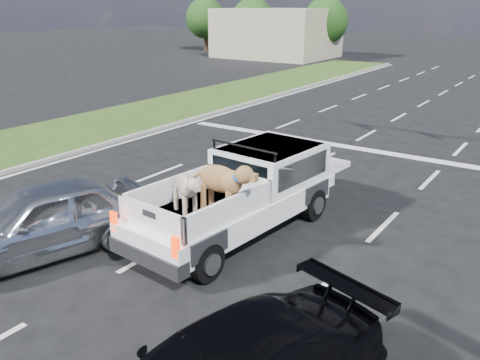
% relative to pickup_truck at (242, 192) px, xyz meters
% --- Properties ---
extents(ground, '(160.00, 160.00, 0.00)m').
position_rel_pickup_truck_xyz_m(ground, '(0.83, -1.93, -0.96)').
color(ground, black).
rests_on(ground, ground).
extents(road_markings, '(17.75, 60.00, 0.01)m').
position_rel_pickup_truck_xyz_m(road_markings, '(0.83, 4.63, -0.95)').
color(road_markings, silver).
rests_on(road_markings, ground).
extents(grass_median_left, '(5.00, 60.00, 0.10)m').
position_rel_pickup_truck_xyz_m(grass_median_left, '(-10.67, 4.07, -0.91)').
color(grass_median_left, '#214816').
rests_on(grass_median_left, ground).
extents(curb_left, '(0.15, 60.00, 0.14)m').
position_rel_pickup_truck_xyz_m(curb_left, '(-8.22, 4.07, -0.89)').
color(curb_left, gray).
rests_on(curb_left, ground).
extents(building_left, '(10.00, 8.00, 4.40)m').
position_rel_pickup_truck_xyz_m(building_left, '(-19.17, 34.07, 1.24)').
color(building_left, '#BAA98E').
rests_on(building_left, ground).
extents(tree_far_a, '(4.20, 4.20, 5.40)m').
position_rel_pickup_truck_xyz_m(tree_far_a, '(-29.17, 36.07, 2.33)').
color(tree_far_a, '#332114').
rests_on(tree_far_a, ground).
extents(tree_far_b, '(4.20, 4.20, 5.40)m').
position_rel_pickup_truck_xyz_m(tree_far_b, '(-23.17, 36.07, 2.33)').
color(tree_far_b, '#332114').
rests_on(tree_far_b, ground).
extents(tree_far_c, '(4.20, 4.20, 5.40)m').
position_rel_pickup_truck_xyz_m(tree_far_c, '(-15.17, 36.07, 2.33)').
color(tree_far_c, '#332114').
rests_on(tree_far_c, ground).
extents(pickup_truck, '(2.43, 5.53, 2.01)m').
position_rel_pickup_truck_xyz_m(pickup_truck, '(0.00, 0.00, 0.00)').
color(pickup_truck, black).
rests_on(pickup_truck, ground).
extents(silver_sedan, '(3.04, 4.79, 1.52)m').
position_rel_pickup_truck_xyz_m(silver_sedan, '(-2.77, -3.19, -0.20)').
color(silver_sedan, '#B3B7BB').
rests_on(silver_sedan, ground).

